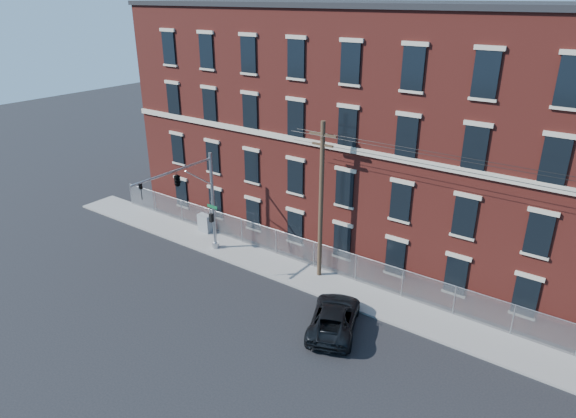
{
  "coord_description": "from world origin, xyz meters",
  "views": [
    {
      "loc": [
        16.89,
        -18.54,
        16.72
      ],
      "look_at": [
        0.69,
        4.0,
        4.92
      ],
      "focal_mm": 31.58,
      "sensor_mm": 36.0,
      "label": 1
    }
  ],
  "objects_px": {
    "traffic_signal_mast": "(186,187)",
    "pickup_truck": "(334,317)",
    "utility_cabinet": "(205,223)",
    "utility_pole_near": "(321,199)"
  },
  "relations": [
    {
      "from": "traffic_signal_mast",
      "to": "pickup_truck",
      "type": "relative_size",
      "value": 1.36
    },
    {
      "from": "traffic_signal_mast",
      "to": "utility_pole_near",
      "type": "relative_size",
      "value": 0.7
    },
    {
      "from": "utility_pole_near",
      "to": "pickup_truck",
      "type": "distance_m",
      "value": 7.23
    },
    {
      "from": "utility_cabinet",
      "to": "utility_pole_near",
      "type": "bearing_deg",
      "value": -0.28
    },
    {
      "from": "traffic_signal_mast",
      "to": "utility_pole_near",
      "type": "distance_m",
      "value": 8.7
    },
    {
      "from": "traffic_signal_mast",
      "to": "pickup_truck",
      "type": "distance_m",
      "value": 12.55
    },
    {
      "from": "utility_cabinet",
      "to": "traffic_signal_mast",
      "type": "bearing_deg",
      "value": -55.12
    },
    {
      "from": "traffic_signal_mast",
      "to": "utility_pole_near",
      "type": "height_order",
      "value": "utility_pole_near"
    },
    {
      "from": "utility_pole_near",
      "to": "pickup_truck",
      "type": "relative_size",
      "value": 1.94
    },
    {
      "from": "utility_pole_near",
      "to": "utility_cabinet",
      "type": "bearing_deg",
      "value": 177.81
    }
  ]
}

